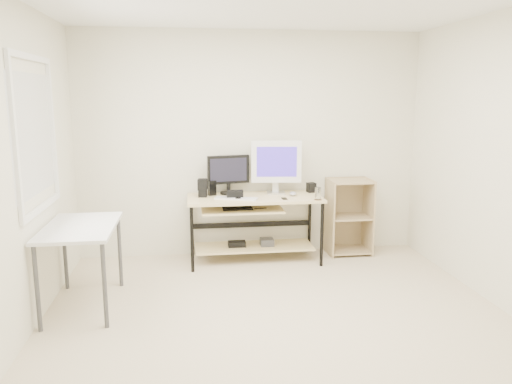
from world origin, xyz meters
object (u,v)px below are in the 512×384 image
object	(u,v)px
audio_controller	(212,188)
shelf_unit	(348,216)
black_monitor	(228,172)
desk	(252,215)
side_table	(81,234)
white_imac	(276,163)

from	to	relation	value
audio_controller	shelf_unit	bearing A→B (deg)	-20.77
shelf_unit	black_monitor	xyz separation A→B (m)	(-1.43, 0.03, 0.55)
desk	black_monitor	distance (m)	0.56
desk	side_table	distance (m)	1.97
side_table	audio_controller	xyz separation A→B (m)	(1.21, 1.19, 0.16)
shelf_unit	desk	bearing A→B (deg)	-172.23
side_table	black_monitor	bearing A→B (deg)	41.76
shelf_unit	audio_controller	size ratio (longest dim) A/B	5.28
black_monitor	audio_controller	xyz separation A→B (m)	(-0.19, -0.06, -0.17)
desk	audio_controller	size ratio (longest dim) A/B	8.81
black_monitor	audio_controller	world-z (taller)	black_monitor
desk	audio_controller	world-z (taller)	audio_controller
shelf_unit	white_imac	bearing A→B (deg)	-179.04
black_monitor	white_imac	xyz separation A→B (m)	(0.55, -0.05, 0.10)
shelf_unit	white_imac	size ratio (longest dim) A/B	1.46
side_table	black_monitor	world-z (taller)	black_monitor
black_monitor	side_table	bearing A→B (deg)	-149.21
side_table	desk	bearing A→B (deg)	32.65
audio_controller	white_imac	bearing A→B (deg)	-20.80
shelf_unit	black_monitor	bearing A→B (deg)	178.72
black_monitor	desk	bearing A→B (deg)	-48.41
desk	shelf_unit	bearing A→B (deg)	7.77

